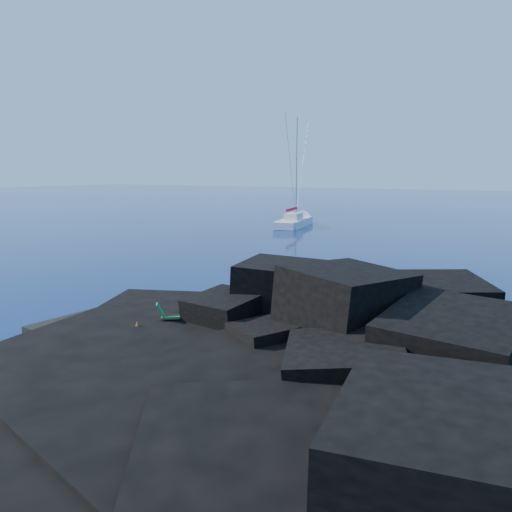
{
  "coord_description": "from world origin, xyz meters",
  "views": [
    {
      "loc": [
        20.6,
        -15.79,
        7.47
      ],
      "look_at": [
        4.41,
        11.99,
        2.0
      ],
      "focal_mm": 35.0,
      "sensor_mm": 36.0,
      "label": 1
    }
  ],
  "objects_px": {
    "sailboat": "(295,226)",
    "sunbather": "(94,327)",
    "marker_cone": "(137,326)",
    "deck_chair": "(177,313)"
  },
  "relations": [
    {
      "from": "sailboat",
      "to": "deck_chair",
      "type": "bearing_deg",
      "value": -81.39
    },
    {
      "from": "sailboat",
      "to": "sunbather",
      "type": "height_order",
      "value": "sailboat"
    },
    {
      "from": "marker_cone",
      "to": "deck_chair",
      "type": "bearing_deg",
      "value": 65.49
    },
    {
      "from": "deck_chair",
      "to": "sunbather",
      "type": "bearing_deg",
      "value": -175.05
    },
    {
      "from": "sunbather",
      "to": "marker_cone",
      "type": "relative_size",
      "value": 3.16
    },
    {
      "from": "deck_chair",
      "to": "sunbather",
      "type": "xyz_separation_m",
      "value": [
        -2.71,
        -2.59,
        -0.41
      ]
    },
    {
      "from": "deck_chair",
      "to": "marker_cone",
      "type": "bearing_deg",
      "value": -153.29
    },
    {
      "from": "sailboat",
      "to": "sunbather",
      "type": "xyz_separation_m",
      "value": [
        12.58,
        -46.8,
        0.5
      ]
    },
    {
      "from": "sunbather",
      "to": "marker_cone",
      "type": "distance_m",
      "value": 2.07
    },
    {
      "from": "deck_chair",
      "to": "sunbather",
      "type": "relative_size",
      "value": 1.02
    }
  ]
}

